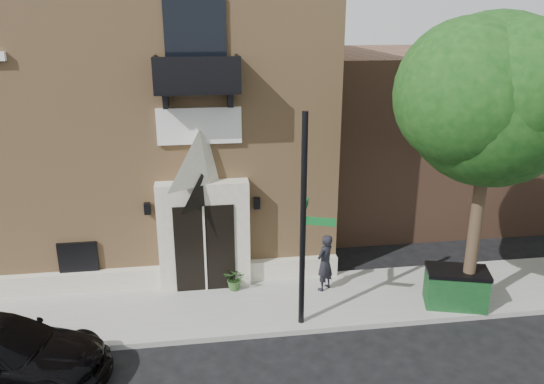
{
  "coord_description": "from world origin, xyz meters",
  "views": [
    {
      "loc": [
        -1.08,
        -11.43,
        7.84
      ],
      "look_at": [
        0.87,
        2.0,
        3.22
      ],
      "focal_mm": 35.0,
      "sensor_mm": 36.0,
      "label": 1
    }
  ],
  "objects_px": {
    "street_sign": "(304,223)",
    "fire_hydrant": "(476,291)",
    "dumpster": "(456,287)",
    "pedestrian_near": "(325,262)"
  },
  "relations": [
    {
      "from": "fire_hydrant",
      "to": "pedestrian_near",
      "type": "bearing_deg",
      "value": 160.74
    },
    {
      "from": "fire_hydrant",
      "to": "pedestrian_near",
      "type": "relative_size",
      "value": 0.46
    },
    {
      "from": "pedestrian_near",
      "to": "fire_hydrant",
      "type": "bearing_deg",
      "value": 120.87
    },
    {
      "from": "street_sign",
      "to": "dumpster",
      "type": "distance_m",
      "value": 4.89
    },
    {
      "from": "fire_hydrant",
      "to": "dumpster",
      "type": "xyz_separation_m",
      "value": [
        -0.6,
        0.0,
        0.16
      ]
    },
    {
      "from": "dumpster",
      "to": "fire_hydrant",
      "type": "bearing_deg",
      "value": 16.0
    },
    {
      "from": "street_sign",
      "to": "fire_hydrant",
      "type": "bearing_deg",
      "value": 22.42
    },
    {
      "from": "street_sign",
      "to": "fire_hydrant",
      "type": "xyz_separation_m",
      "value": [
        4.94,
        0.23,
        -2.4
      ]
    },
    {
      "from": "street_sign",
      "to": "dumpster",
      "type": "xyz_separation_m",
      "value": [
        4.34,
        0.23,
        -2.25
      ]
    },
    {
      "from": "street_sign",
      "to": "fire_hydrant",
      "type": "relative_size",
      "value": 7.01
    }
  ]
}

